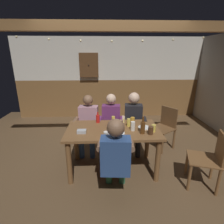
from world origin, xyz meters
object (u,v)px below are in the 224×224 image
(person_3, at_px, (116,155))
(condiment_caddy, at_px, (82,131))
(plate_0, at_px, (144,127))
(pint_glass_1, at_px, (113,119))
(chair_empty_near_right, at_px, (165,126))
(bottle_0, at_px, (98,118))
(dining_table, at_px, (113,136))
(pint_glass_0, at_px, (154,128))
(person_0, at_px, (88,122))
(table_candle, at_px, (124,120))
(plate_1, at_px, (116,133))
(bottle_1, at_px, (143,127))
(pint_glass_2, at_px, (133,126))
(pint_glass_5, at_px, (106,135))
(chair_empty_near_left, at_px, (210,158))
(pint_glass_6, at_px, (129,123))
(person_2, at_px, (133,120))
(wall_dart_cabinet, at_px, (89,65))
(person_1, at_px, (111,121))
(pint_glass_7, at_px, (132,121))
(pint_glass_4, at_px, (119,124))
(pint_glass_3, at_px, (151,130))

(person_3, bearing_deg, condiment_caddy, 138.74)
(plate_0, relative_size, pint_glass_1, 1.91)
(chair_empty_near_right, distance_m, bottle_0, 1.52)
(dining_table, bearing_deg, pint_glass_0, -12.38)
(person_0, xyz_separation_m, table_candle, (0.67, -0.36, 0.16))
(plate_1, xyz_separation_m, bottle_1, (0.41, -0.02, 0.10))
(dining_table, bearing_deg, pint_glass_2, -13.51)
(person_3, height_order, table_candle, person_3)
(pint_glass_1, height_order, pint_glass_5, pint_glass_5)
(chair_empty_near_left, distance_m, pint_glass_6, 1.33)
(plate_0, bearing_deg, person_3, -128.29)
(table_candle, relative_size, condiment_caddy, 0.57)
(person_0, relative_size, person_2, 0.97)
(chair_empty_near_left, height_order, plate_1, chair_empty_near_left)
(chair_empty_near_left, xyz_separation_m, pint_glass_1, (-1.39, 0.81, 0.35))
(pint_glass_2, bearing_deg, pint_glass_5, -147.66)
(plate_0, relative_size, wall_dart_cabinet, 0.29)
(person_1, relative_size, person_3, 1.00)
(person_2, distance_m, person_3, 1.37)
(chair_empty_near_left, height_order, bottle_1, bottle_1)
(plate_1, bearing_deg, pint_glass_5, -132.88)
(pint_glass_0, bearing_deg, person_3, -141.59)
(plate_0, relative_size, bottle_1, 0.73)
(table_candle, height_order, pint_glass_7, pint_glass_7)
(wall_dart_cabinet, bearing_deg, pint_glass_5, -81.52)
(chair_empty_near_left, xyz_separation_m, pint_glass_4, (-1.30, 0.57, 0.35))
(dining_table, height_order, pint_glass_2, pint_glass_2)
(condiment_caddy, relative_size, pint_glass_6, 1.03)
(pint_glass_1, height_order, pint_glass_7, pint_glass_7)
(bottle_0, xyz_separation_m, pint_glass_2, (0.57, -0.38, -0.00))
(pint_glass_7, bearing_deg, pint_glass_2, -97.68)
(plate_1, bearing_deg, table_candle, 69.95)
(bottle_0, distance_m, bottle_1, 0.87)
(condiment_caddy, relative_size, pint_glass_0, 1.19)
(plate_0, xyz_separation_m, bottle_0, (-0.78, 0.29, 0.07))
(wall_dart_cabinet, bearing_deg, pint_glass_0, -67.28)
(condiment_caddy, bearing_deg, person_0, 87.71)
(plate_1, relative_size, pint_glass_7, 2.29)
(person_3, relative_size, bottle_0, 6.24)
(chair_empty_near_right, xyz_separation_m, pint_glass_1, (-1.13, -0.44, 0.35))
(dining_table, relative_size, plate_0, 7.52)
(plate_0, bearing_deg, pint_glass_0, -54.30)
(bottle_0, height_order, pint_glass_4, bottle_0)
(pint_glass_0, height_order, pint_glass_3, pint_glass_3)
(person_3, distance_m, pint_glass_5, 0.35)
(bottle_0, xyz_separation_m, pint_glass_5, (0.14, -0.66, -0.02))
(table_candle, distance_m, pint_glass_6, 0.19)
(pint_glass_2, relative_size, pint_glass_3, 1.19)
(person_0, xyz_separation_m, pint_glass_5, (0.35, -1.00, 0.17))
(chair_empty_near_right, relative_size, chair_empty_near_left, 1.00)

